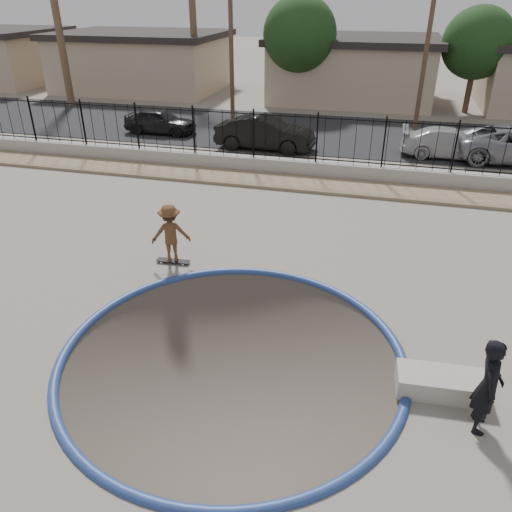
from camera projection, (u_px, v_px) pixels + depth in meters
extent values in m
cube|color=gray|center=(319.00, 188.00, 21.69)|extent=(120.00, 120.00, 2.20)
torus|color=navy|center=(232.00, 356.00, 10.08)|extent=(7.04, 7.04, 0.20)
cube|color=#968262|center=(310.00, 184.00, 18.76)|extent=(42.00, 1.60, 0.11)
cube|color=#9D938A|center=(315.00, 169.00, 19.58)|extent=(42.00, 0.45, 0.60)
cube|color=black|center=(316.00, 159.00, 19.38)|extent=(40.00, 0.04, 0.03)
cube|color=black|center=(318.00, 118.00, 18.63)|extent=(40.00, 0.04, 0.04)
cube|color=black|center=(334.00, 134.00, 25.43)|extent=(90.00, 8.00, 0.04)
cube|color=tan|center=(143.00, 64.00, 36.00)|extent=(11.00, 8.00, 3.50)
cube|color=black|center=(140.00, 34.00, 35.07)|extent=(11.60, 8.60, 0.40)
cube|color=tan|center=(353.00, 71.00, 32.72)|extent=(10.00, 8.00, 3.50)
cube|color=black|center=(355.00, 39.00, 31.79)|extent=(10.60, 8.60, 0.40)
cylinder|color=brown|center=(55.00, 9.00, 29.11)|extent=(0.44, 0.44, 11.00)
cylinder|color=brown|center=(193.00, 25.00, 31.47)|extent=(0.44, 0.44, 9.00)
cylinder|color=#473323|center=(231.00, 33.00, 26.33)|extent=(0.24, 0.24, 9.00)
cylinder|color=#473323|center=(429.00, 31.00, 24.02)|extent=(0.24, 0.24, 9.50)
cylinder|color=#473323|center=(298.00, 82.00, 30.50)|extent=(0.34, 0.34, 3.00)
sphere|color=#143311|center=(300.00, 34.00, 29.22)|extent=(4.32, 4.32, 4.32)
cylinder|color=#473323|center=(469.00, 89.00, 29.23)|extent=(0.34, 0.34, 2.75)
sphere|color=#143311|center=(478.00, 43.00, 28.06)|extent=(3.96, 3.96, 3.96)
imported|color=brown|center=(171.00, 237.00, 13.14)|extent=(1.17, 0.93, 1.58)
cube|color=black|center=(173.00, 261.00, 13.48)|extent=(0.92, 0.28, 0.02)
cylinder|color=silver|center=(161.00, 262.00, 13.48)|extent=(0.06, 0.04, 0.06)
cylinder|color=silver|center=(164.00, 259.00, 13.62)|extent=(0.06, 0.04, 0.06)
cylinder|color=silver|center=(183.00, 264.00, 13.37)|extent=(0.06, 0.04, 0.06)
cylinder|color=silver|center=(185.00, 261.00, 13.52)|extent=(0.06, 0.04, 0.06)
imported|color=black|center=(488.00, 386.00, 8.06)|extent=(0.49, 0.69, 1.78)
cube|color=#ACA698|center=(441.00, 384.00, 9.10)|extent=(1.64, 0.80, 0.40)
imported|color=black|center=(160.00, 121.00, 25.21)|extent=(3.62, 1.51, 1.22)
imported|color=black|center=(265.00, 133.00, 22.61)|extent=(4.53, 1.78, 1.47)
imported|color=#B9B9BC|center=(451.00, 143.00, 21.62)|extent=(4.21, 1.74, 1.22)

